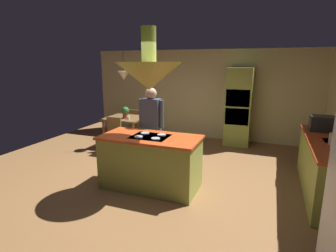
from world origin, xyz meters
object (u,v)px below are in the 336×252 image
chair_by_back_wall (137,122)px  potted_plant_on_table (125,112)px  dining_table (125,121)px  oven_tower (238,107)px  microwave_on_counter (323,124)px  cup_on_table (128,118)px  person_at_island (151,124)px  canister_tea (333,139)px  canister_sugar (335,142)px  chair_facing_island (112,132)px  kitchen_island (151,162)px

chair_by_back_wall → potted_plant_on_table: size_ratio=2.90×
dining_table → chair_by_back_wall: (0.00, 0.67, -0.15)m
oven_tower → microwave_on_counter: oven_tower is taller
chair_by_back_wall → microwave_on_counter: bearing=164.4°
microwave_on_counter → oven_tower: bearing=135.0°
cup_on_table → chair_by_back_wall: bearing=103.7°
dining_table → person_at_island: bearing=-44.8°
oven_tower → canister_tea: bearing=-56.9°
person_at_island → potted_plant_on_table: (-1.35, 1.31, -0.06)m
dining_table → canister_sugar: (4.54, -1.70, 0.38)m
person_at_island → potted_plant_on_table: bearing=135.8°
chair_facing_island → potted_plant_on_table: 0.72m
oven_tower → chair_by_back_wall: bearing=-170.4°
person_at_island → canister_tea: (3.14, -0.13, 0.05)m
canister_sugar → canister_tea: canister_sugar is taller
chair_facing_island → chair_by_back_wall: 1.33m
potted_plant_on_table → microwave_on_counter: bearing=-6.5°
chair_facing_island → canister_tea: 4.65m
cup_on_table → canister_sugar: size_ratio=0.49×
potted_plant_on_table → canister_tea: 4.71m
kitchen_island → canister_tea: size_ratio=9.62×
person_at_island → cup_on_table: person_at_island is taller
chair_by_back_wall → cup_on_table: chair_by_back_wall is taller
oven_tower → canister_tea: size_ratio=11.39×
chair_by_back_wall → canister_sugar: (4.54, -2.37, 0.53)m
cup_on_table → canister_sugar: (4.32, -1.48, 0.23)m
kitchen_island → person_at_island: bearing=112.8°
oven_tower → person_at_island: oven_tower is taller
person_at_island → potted_plant_on_table: person_at_island is taller
potted_plant_on_table → chair_by_back_wall: bearing=94.2°
dining_table → chair_by_back_wall: chair_by_back_wall is taller
person_at_island → cup_on_table: size_ratio=18.97×
chair_by_back_wall → canister_tea: 5.07m
chair_facing_island → canister_sugar: 4.69m
canister_sugar → dining_table: bearing=159.4°
oven_tower → potted_plant_on_table: 3.01m
chair_facing_island → cup_on_table: size_ratio=9.67×
chair_facing_island → cup_on_table: bearing=63.9°
potted_plant_on_table → chair_facing_island: bearing=-95.4°
potted_plant_on_table → canister_sugar: bearing=-19.9°
chair_facing_island → microwave_on_counter: size_ratio=1.89×
dining_table → canister_sugar: size_ratio=5.41×
potted_plant_on_table → dining_table: bearing=123.3°
person_at_island → oven_tower: bearing=61.2°
cup_on_table → dining_table: bearing=134.3°
person_at_island → canister_tea: size_ratio=9.46×
chair_facing_island → canister_tea: size_ratio=4.82×
oven_tower → chair_facing_island: 3.38m
oven_tower → person_at_island: 2.90m
oven_tower → canister_tea: 3.18m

